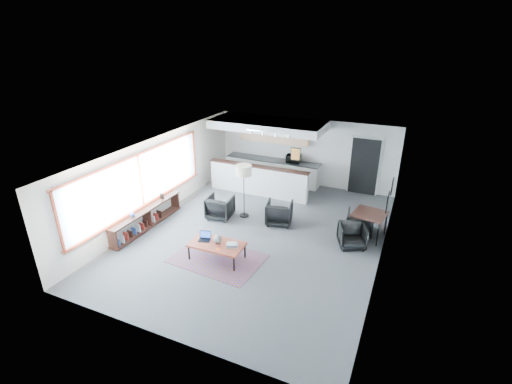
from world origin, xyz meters
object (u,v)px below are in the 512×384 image
at_px(coffee_table, 217,245).
at_px(armchair_right, 279,212).
at_px(laptop, 205,237).
at_px(dining_chair_far, 360,224).
at_px(armchair_left, 220,206).
at_px(dining_table, 370,215).
at_px(ceramic_pot, 218,239).
at_px(floor_lamp, 244,172).
at_px(microwave, 293,158).
at_px(book_stack, 232,245).
at_px(dining_chair_near, 352,236).

distance_m(coffee_table, armchair_right, 2.68).
relative_size(laptop, dining_chair_far, 0.54).
xyz_separation_m(armchair_left, dining_table, (4.58, 0.70, 0.29)).
height_order(ceramic_pot, floor_lamp, floor_lamp).
bearing_deg(dining_chair_far, floor_lamp, -1.12).
bearing_deg(microwave, book_stack, -92.14).
relative_size(armchair_right, dining_chair_far, 1.20).
height_order(ceramic_pot, dining_table, dining_table).
bearing_deg(dining_chair_near, dining_chair_far, 62.67).
distance_m(armchair_right, microwave, 3.38).
bearing_deg(coffee_table, ceramic_pot, 59.19).
xyz_separation_m(ceramic_pot, dining_chair_near, (3.13, 2.07, -0.27)).
distance_m(armchair_left, dining_table, 4.64).
height_order(ceramic_pot, book_stack, ceramic_pot).
relative_size(coffee_table, microwave, 2.68).
bearing_deg(laptop, floor_lamp, 76.06).
xyz_separation_m(laptop, dining_table, (3.87, 2.80, 0.16)).
bearing_deg(microwave, coffee_table, -96.38).
xyz_separation_m(dining_table, microwave, (-3.34, 2.94, 0.42)).
bearing_deg(dining_chair_far, ceramic_pot, 35.52).
distance_m(dining_chair_far, microwave, 4.30).
height_order(armchair_left, microwave, microwave).
bearing_deg(dining_chair_far, armchair_left, 3.34).
bearing_deg(book_stack, armchair_left, 125.93).
height_order(armchair_right, microwave, microwave).
distance_m(floor_lamp, dining_table, 4.01).
relative_size(coffee_table, armchair_right, 1.81).
bearing_deg(ceramic_pot, floor_lamp, 100.21).
distance_m(armchair_left, armchair_right, 1.94).
xyz_separation_m(armchair_left, dining_chair_far, (4.33, 0.74, -0.07)).
bearing_deg(armchair_right, book_stack, 70.01).
distance_m(armchair_left, microwave, 3.91).
bearing_deg(coffee_table, armchair_left, 116.17).
distance_m(floor_lamp, dining_chair_near, 3.82).
relative_size(dining_table, microwave, 1.92).
relative_size(laptop, ceramic_pot, 1.56).
bearing_deg(laptop, coffee_table, -24.42).
relative_size(armchair_left, microwave, 1.49).
bearing_deg(floor_lamp, ceramic_pot, -79.79).
relative_size(book_stack, dining_table, 0.36).
distance_m(book_stack, dining_table, 4.15).
height_order(book_stack, dining_chair_far, dining_chair_far).
height_order(book_stack, dining_table, dining_table).
bearing_deg(ceramic_pot, book_stack, 1.75).
xyz_separation_m(book_stack, dining_chair_near, (2.72, 2.05, -0.20)).
bearing_deg(microwave, ceramic_pot, -96.21).
bearing_deg(armchair_left, dining_chair_far, -177.21).
distance_m(armchair_left, dining_chair_far, 4.39).
bearing_deg(armchair_right, armchair_left, 0.02).
bearing_deg(dining_table, microwave, 138.65).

